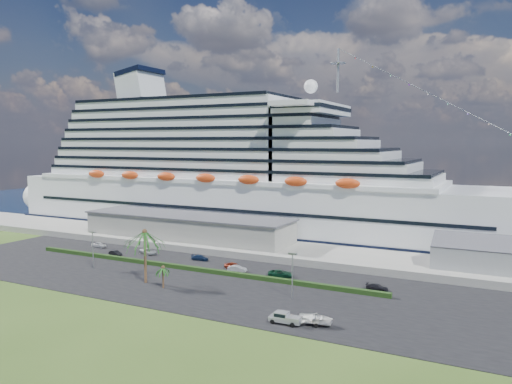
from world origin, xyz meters
The scene contains 22 objects.
ground centered at (0.00, 0.00, 0.00)m, with size 420.00×420.00×0.00m, color #334F1A.
asphalt_lot centered at (0.00, 11.00, 0.06)m, with size 140.00×38.00×0.12m, color black.
wharf centered at (0.00, 40.00, 0.90)m, with size 240.00×20.00×1.80m, color gray.
water centered at (0.00, 130.00, 0.01)m, with size 420.00×160.00×0.02m, color black.
cruise_ship centered at (-21.53, 64.00, 16.69)m, with size 191.00×38.00×54.00m.
terminal_building centered at (-25.00, 40.00, 5.01)m, with size 61.00×15.00×6.30m.
port_shed centered at (52.00, 40.00, 4.40)m, with size 24.00×12.31×7.37m.
hedge centered at (-8.00, 16.00, 0.57)m, with size 88.00×1.10×0.90m, color black.
lamp_post_left centered at (-28.00, 8.00, 5.34)m, with size 1.60×0.35×8.27m.
lamp_post_right centered at (20.00, 8.00, 5.34)m, with size 1.60×0.35×8.27m.
palm_tall centered at (-10.00, 4.00, 9.20)m, with size 8.82×8.82×11.13m.
palm_short centered at (-4.50, 2.50, 3.67)m, with size 3.53×3.53×4.56m.
parked_car_0 centered at (-42.74, 24.77, 0.82)m, with size 1.65×4.10×1.40m, color silver.
parked_car_1 centered at (-32.01, 19.36, 0.75)m, with size 1.33×3.82×1.26m, color black.
parked_car_2 centered at (-25.94, 24.31, 0.82)m, with size 2.32×5.04×1.40m, color #A4A9AD.
parked_car_3 centered at (-10.71, 24.75, 0.74)m, with size 1.73×4.26×1.24m, color #142547.
parked_car_4 centered at (0.58, 20.96, 0.88)m, with size 1.80×4.47×1.52m, color maroon.
parked_car_5 centered at (2.27, 19.56, 0.80)m, with size 1.44×4.12×1.36m, color #B3B5BB.
parked_car_6 centered at (12.40, 19.90, 0.85)m, with size 2.42×5.24×1.46m, color #0C331F.
parked_car_7 centered at (32.52, 19.62, 0.73)m, with size 1.71×4.20×1.22m, color black.
pickup_truck centered at (23.94, -4.33, 1.11)m, with size 5.19×2.09×1.81m.
boat_trailer centered at (28.42, -2.85, 1.28)m, with size 6.28×4.55×1.75m.
Camera 1 is at (53.66, -72.83, 28.05)m, focal length 35.00 mm.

